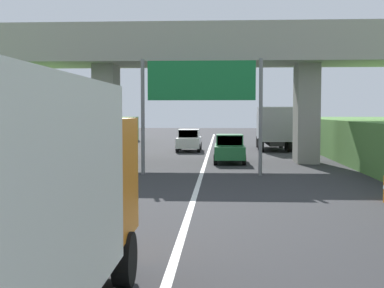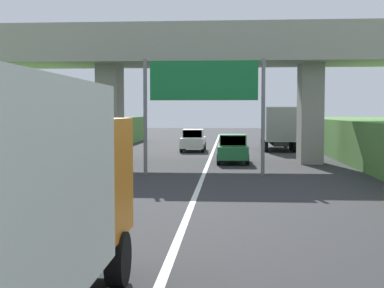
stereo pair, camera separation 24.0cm
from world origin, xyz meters
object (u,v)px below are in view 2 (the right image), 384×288
overhead_highway_sign (204,89)px  car_white (193,140)px  truck_silver (277,126)px  car_green (233,149)px

overhead_highway_sign → car_white: size_ratio=1.43×
overhead_highway_sign → truck_silver: 18.02m
overhead_highway_sign → truck_silver: overhead_highway_sign is taller
truck_silver → car_white: truck_silver is taller
overhead_highway_sign → car_green: overhead_highway_sign is taller
overhead_highway_sign → car_green: 7.00m
overhead_highway_sign → truck_silver: size_ratio=0.81×
truck_silver → car_white: (-6.66, -1.94, -1.08)m
truck_silver → car_green: (-3.66, -11.14, -1.08)m
overhead_highway_sign → car_green: size_ratio=1.43×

